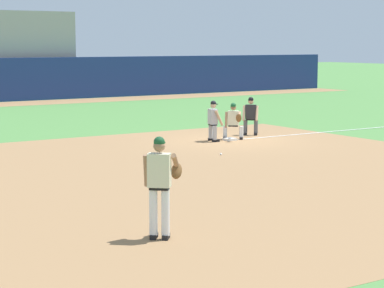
{
  "coord_description": "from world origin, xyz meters",
  "views": [
    {
      "loc": [
        -15.64,
        -21.72,
        3.5
      ],
      "look_at": [
        -6.33,
        -7.31,
        1.17
      ],
      "focal_mm": 70.0,
      "sensor_mm": 36.0,
      "label": 1
    }
  ],
  "objects": [
    {
      "name": "umpire",
      "position": [
        1.6,
        0.86,
        0.79
      ],
      "size": [
        0.67,
        0.67,
        1.46
      ],
      "color": "black",
      "rests_on": "ground"
    },
    {
      "name": "baseball",
      "position": [
        -2.32,
        -2.76,
        0.04
      ],
      "size": [
        0.07,
        0.07,
        0.07
      ],
      "primitive_type": "sphere",
      "color": "white",
      "rests_on": "ground"
    },
    {
      "name": "first_base_bag",
      "position": [
        0.0,
        0.0,
        0.04
      ],
      "size": [
        0.38,
        0.38,
        0.09
      ],
      "primitive_type": "cube",
      "color": "white",
      "rests_on": "ground"
    },
    {
      "name": "outfield_wall",
      "position": [
        0.0,
        22.0,
        1.3
      ],
      "size": [
        48.0,
        0.5,
        2.6
      ],
      "color": "navy",
      "rests_on": "ground"
    },
    {
      "name": "pitcher",
      "position": [
        -9.01,
        -10.42,
        1.06
      ],
      "size": [
        0.85,
        0.54,
        1.86
      ],
      "color": "black",
      "rests_on": "ground"
    },
    {
      "name": "warning_track_strip",
      "position": [
        0.0,
        20.0,
        0.0
      ],
      "size": [
        48.0,
        3.2,
        0.01
      ],
      "primitive_type": "cube",
      "color": "#9E754C",
      "rests_on": "ground"
    },
    {
      "name": "infield_dirt_patch",
      "position": [
        -4.52,
        -5.22,
        0.0
      ],
      "size": [
        18.0,
        18.0,
        0.01
      ],
      "primitive_type": "cube",
      "color": "#9E754C",
      "rests_on": "ground"
    },
    {
      "name": "foul_line_stripe",
      "position": [
        7.74,
        0.0,
        0.01
      ],
      "size": [
        15.48,
        0.1,
        0.0
      ],
      "primitive_type": "cube",
      "color": "white",
      "rests_on": "ground"
    },
    {
      "name": "baserunner",
      "position": [
        -0.62,
        0.14,
        0.79
      ],
      "size": [
        0.53,
        0.65,
        1.46
      ],
      "color": "black",
      "rests_on": "ground"
    },
    {
      "name": "ground_plane",
      "position": [
        0.0,
        0.0,
        0.0
      ],
      "size": [
        160.0,
        160.0,
        0.0
      ],
      "primitive_type": "plane",
      "color": "#518942"
    },
    {
      "name": "first_baseman",
      "position": [
        0.29,
        0.16,
        0.73
      ],
      "size": [
        0.7,
        1.09,
        1.34
      ],
      "color": "black",
      "rests_on": "ground"
    }
  ]
}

